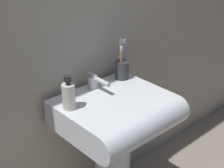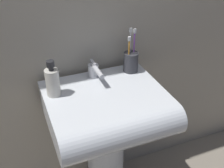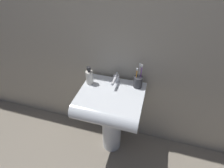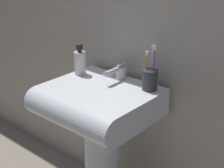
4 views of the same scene
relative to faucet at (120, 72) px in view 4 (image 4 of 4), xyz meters
name	(u,v)px [view 4 (image 4 of 4)]	position (x,y,z in m)	size (l,w,h in m)	color
sink_pedestal	(102,164)	(0.00, -0.13, -0.47)	(0.18, 0.18, 0.59)	white
sink_basin	(95,104)	(0.00, -0.18, -0.11)	(0.50, 0.45, 0.13)	white
faucet	(120,72)	(0.00, 0.00, 0.00)	(0.05, 0.15, 0.08)	silver
toothbrush_cup	(150,79)	(0.18, 0.00, 0.01)	(0.07, 0.07, 0.21)	#38383D
soap_bottle	(80,62)	(-0.21, -0.07, 0.03)	(0.06, 0.06, 0.16)	silver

